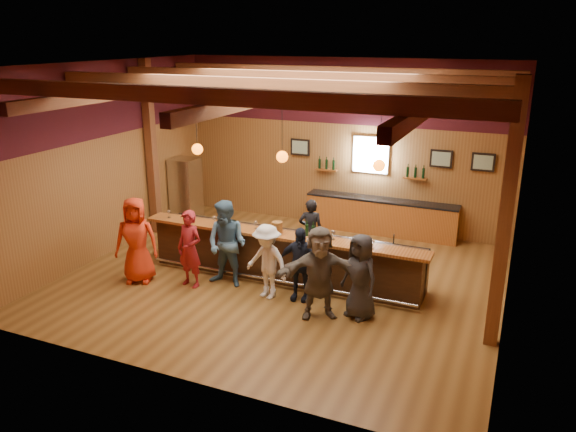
{
  "coord_description": "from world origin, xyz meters",
  "views": [
    {
      "loc": [
        4.5,
        -10.2,
        5.07
      ],
      "look_at": [
        0.0,
        0.3,
        1.35
      ],
      "focal_mm": 35.0,
      "sensor_mm": 36.0,
      "label": 1
    }
  ],
  "objects": [
    {
      "name": "glass_e",
      "position": [
        -0.58,
        -0.09,
        1.23
      ],
      "size": [
        0.08,
        0.08,
        0.17
      ],
      "color": "silver",
      "rests_on": "bar_counter"
    },
    {
      "name": "back_bar_cabinet",
      "position": [
        1.2,
        3.72,
        0.48
      ],
      "size": [
        4.0,
        0.52,
        0.95
      ],
      "color": "brown",
      "rests_on": "ground"
    },
    {
      "name": "customer_denim",
      "position": [
        -0.94,
        -0.71,
        0.92
      ],
      "size": [
        0.92,
        0.73,
        1.84
      ],
      "primitive_type": "imported",
      "rotation": [
        0.0,
        0.0,
        -0.04
      ],
      "color": "#446A88",
      "rests_on": "ground"
    },
    {
      "name": "pendant_lights",
      "position": [
        0.0,
        0.0,
        2.71
      ],
      "size": [
        4.24,
        0.24,
        1.37
      ],
      "color": "black",
      "rests_on": "room"
    },
    {
      "name": "room",
      "position": [
        0.0,
        0.06,
        3.21
      ],
      "size": [
        9.04,
        9.0,
        4.52
      ],
      "color": "brown",
      "rests_on": "ground"
    },
    {
      "name": "glass_g",
      "position": [
        1.15,
        -0.07,
        1.25
      ],
      "size": [
        0.09,
        0.09,
        0.2
      ],
      "color": "silver",
      "rests_on": "bar_counter"
    },
    {
      "name": "customer_brown",
      "position": [
        1.3,
        -1.26,
        0.88
      ],
      "size": [
        1.69,
        1.26,
        1.77
      ],
      "primitive_type": "imported",
      "rotation": [
        0.0,
        0.0,
        0.51
      ],
      "color": "#5F574C",
      "rests_on": "ground"
    },
    {
      "name": "bar_counter",
      "position": [
        0.02,
        0.15,
        0.52
      ],
      "size": [
        6.3,
        1.07,
        1.11
      ],
      "color": "black",
      "rests_on": "ground"
    },
    {
      "name": "customer_redvest",
      "position": [
        -1.64,
        -1.04,
        0.82
      ],
      "size": [
        0.66,
        0.49,
        1.65
      ],
      "primitive_type": "imported",
      "rotation": [
        0.0,
        0.0,
        -0.16
      ],
      "color": "maroon",
      "rests_on": "ground"
    },
    {
      "name": "glass_a",
      "position": [
        -2.72,
        -0.19,
        1.24
      ],
      "size": [
        0.08,
        0.08,
        0.18
      ],
      "color": "silver",
      "rests_on": "bar_counter"
    },
    {
      "name": "customer_dark",
      "position": [
        1.99,
        -0.97,
        0.82
      ],
      "size": [
        0.95,
        0.84,
        1.63
      ],
      "primitive_type": "imported",
      "rotation": [
        0.0,
        0.0,
        -0.5
      ],
      "color": "#2A292C",
      "rests_on": "ground"
    },
    {
      "name": "bottle_b",
      "position": [
        0.74,
        -0.11,
        1.24
      ],
      "size": [
        0.07,
        0.07,
        0.33
      ],
      "color": "black",
      "rests_on": "bar_counter"
    },
    {
      "name": "bottle_a",
      "position": [
        0.58,
        -0.07,
        1.23
      ],
      "size": [
        0.07,
        0.07,
        0.31
      ],
      "color": "black",
      "rests_on": "bar_counter"
    },
    {
      "name": "glass_d",
      "position": [
        -1.25,
        -0.19,
        1.22
      ],
      "size": [
        0.07,
        0.07,
        0.16
      ],
      "color": "silver",
      "rests_on": "bar_counter"
    },
    {
      "name": "ice_bucket",
      "position": [
        -0.04,
        -0.17,
        1.23
      ],
      "size": [
        0.23,
        0.23,
        0.25
      ],
      "primitive_type": "cylinder",
      "color": "brown",
      "rests_on": "bar_counter"
    },
    {
      "name": "glass_f",
      "position": [
        0.96,
        -0.15,
        1.23
      ],
      "size": [
        0.08,
        0.08,
        0.17
      ],
      "color": "silver",
      "rests_on": "bar_counter"
    },
    {
      "name": "customer_white",
      "position": [
        0.07,
        -0.91,
        0.77
      ],
      "size": [
        1.11,
        0.82,
        1.54
      ],
      "primitive_type": "imported",
      "rotation": [
        0.0,
        0.0,
        -0.28
      ],
      "color": "white",
      "rests_on": "ground"
    },
    {
      "name": "glass_h",
      "position": [
        2.01,
        -0.25,
        1.25
      ],
      "size": [
        0.09,
        0.09,
        0.2
      ],
      "color": "silver",
      "rests_on": "bar_counter"
    },
    {
      "name": "window",
      "position": [
        0.8,
        3.95,
        2.05
      ],
      "size": [
        0.95,
        0.09,
        0.95
      ],
      "color": "silver",
      "rests_on": "room"
    },
    {
      "name": "glass_b",
      "position": [
        -2.22,
        -0.24,
        1.25
      ],
      "size": [
        0.09,
        0.09,
        0.19
      ],
      "color": "silver",
      "rests_on": "bar_counter"
    },
    {
      "name": "customer_orange",
      "position": [
        -2.8,
        -1.28,
        0.93
      ],
      "size": [
        1.06,
        0.89,
        1.86
      ],
      "primitive_type": "imported",
      "rotation": [
        0.0,
        0.0,
        0.39
      ],
      "color": "red",
      "rests_on": "ground"
    },
    {
      "name": "glass_c",
      "position": [
        -1.53,
        -0.19,
        1.25
      ],
      "size": [
        0.09,
        0.09,
        0.2
      ],
      "color": "silver",
      "rests_on": "bar_counter"
    },
    {
      "name": "bartender",
      "position": [
        0.21,
        1.12,
        0.76
      ],
      "size": [
        0.63,
        0.5,
        1.53
      ],
      "primitive_type": "imported",
      "rotation": [
        0.0,
        0.0,
        3.41
      ],
      "color": "black",
      "rests_on": "ground"
    },
    {
      "name": "stainless_fridge",
      "position": [
        -4.1,
        2.6,
        0.9
      ],
      "size": [
        0.7,
        0.7,
        1.8
      ],
      "primitive_type": "cube",
      "color": "silver",
      "rests_on": "ground"
    },
    {
      "name": "customer_navy",
      "position": [
        0.7,
        -0.74,
        0.76
      ],
      "size": [
        0.92,
        0.46,
        1.52
      ],
      "primitive_type": "imported",
      "rotation": [
        0.0,
        0.0,
        0.11
      ],
      "color": "black",
      "rests_on": "ground"
    },
    {
      "name": "wine_shelves",
      "position": [
        0.8,
        3.88,
        1.62
      ],
      "size": [
        3.0,
        0.18,
        0.3
      ],
      "color": "brown",
      "rests_on": "room"
    },
    {
      "name": "framed_pictures",
      "position": [
        1.67,
        3.94,
        2.1
      ],
      "size": [
        5.35,
        0.05,
        0.45
      ],
      "color": "black",
      "rests_on": "room"
    }
  ]
}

